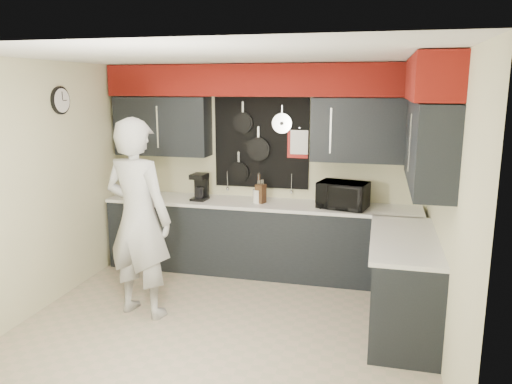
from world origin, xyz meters
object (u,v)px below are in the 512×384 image
(microwave, at_px, (343,195))
(knife_block, at_px, (261,194))
(utensil_crock, at_px, (258,196))
(person, at_px, (138,219))
(coffee_maker, at_px, (200,186))

(microwave, relative_size, knife_block, 2.42)
(utensil_crock, height_order, person, person)
(knife_block, bearing_deg, person, -104.91)
(knife_block, distance_m, utensil_crock, 0.05)
(utensil_crock, bearing_deg, person, -122.57)
(coffee_maker, distance_m, person, 1.41)
(microwave, height_order, coffee_maker, coffee_maker)
(utensil_crock, relative_size, person, 0.08)
(person, bearing_deg, coffee_maker, -84.92)
(microwave, xyz_separation_m, utensil_crock, (-1.04, 0.03, -0.07))
(knife_block, distance_m, person, 1.69)
(knife_block, xyz_separation_m, utensil_crock, (-0.04, 0.01, -0.03))
(knife_block, bearing_deg, coffee_maker, -161.05)
(coffee_maker, bearing_deg, utensil_crock, 4.35)
(knife_block, relative_size, person, 0.11)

